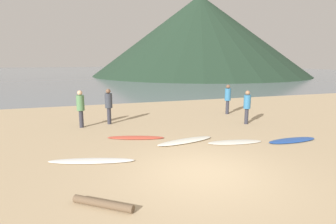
{
  "coord_description": "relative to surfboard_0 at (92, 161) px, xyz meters",
  "views": [
    {
      "loc": [
        -3.19,
        -6.6,
        3.09
      ],
      "look_at": [
        0.92,
        5.88,
        0.6
      ],
      "focal_mm": 29.85,
      "sensor_mm": 36.0,
      "label": 1
    }
  ],
  "objects": [
    {
      "name": "ground_plane",
      "position": [
        2.88,
        8.18,
        -0.14
      ],
      "size": [
        120.0,
        120.0,
        0.2
      ],
      "primitive_type": "cube",
      "color": "tan",
      "rests_on": "ground"
    },
    {
      "name": "surfboard_3",
      "position": [
        5.22,
        0.36,
        -0.01
      ],
      "size": [
        2.17,
        0.91,
        0.06
      ],
      "primitive_type": "ellipsoid",
      "rotation": [
        0.0,
        0.0,
        -0.16
      ],
      "color": "silver",
      "rests_on": "ground"
    },
    {
      "name": "surfboard_0",
      "position": [
        0.0,
        0.0,
        0.0
      ],
      "size": [
        2.66,
        1.17,
        0.07
      ],
      "primitive_type": "ellipsoid",
      "rotation": [
        0.0,
        0.0,
        -0.27
      ],
      "color": "white",
      "rests_on": "ground"
    },
    {
      "name": "headland_hill",
      "position": [
        23.0,
        42.91,
        7.51
      ],
      "size": [
        41.14,
        41.14,
        15.09
      ],
      "primitive_type": "cone",
      "color": "#1E3323",
      "rests_on": "ground"
    },
    {
      "name": "person_3",
      "position": [
        7.83,
        5.45,
        0.96
      ],
      "size": [
        0.34,
        0.34,
        1.68
      ],
      "rotation": [
        0.0,
        0.0,
        3.1
      ],
      "color": "#2D2D38",
      "rests_on": "ground"
    },
    {
      "name": "driftwood_log",
      "position": [
        0.08,
        -2.82,
        0.05
      ],
      "size": [
        1.23,
        0.99,
        0.17
      ],
      "primitive_type": "cylinder",
      "rotation": [
        0.0,
        1.57,
        -0.65
      ],
      "color": "brown",
      "rests_on": "ground"
    },
    {
      "name": "ocean_water",
      "position": [
        2.88,
        61.13,
        -0.04
      ],
      "size": [
        140.0,
        100.0,
        0.01
      ],
      "primitive_type": "cube",
      "color": "slate",
      "rests_on": "ground"
    },
    {
      "name": "surfboard_2",
      "position": [
        3.49,
        1.03,
        0.01
      ],
      "size": [
        2.45,
        1.02,
        0.1
      ],
      "primitive_type": "ellipsoid",
      "rotation": [
        0.0,
        0.0,
        0.2
      ],
      "color": "silver",
      "rests_on": "ground"
    },
    {
      "name": "person_2",
      "position": [
        1.11,
        4.99,
        0.97
      ],
      "size": [
        0.35,
        0.35,
        1.71
      ],
      "rotation": [
        0.0,
        0.0,
        4.95
      ],
      "color": "#2D2D38",
      "rests_on": "ground"
    },
    {
      "name": "person_1",
      "position": [
        7.43,
        2.94,
        0.92
      ],
      "size": [
        0.33,
        0.33,
        1.62
      ],
      "rotation": [
        0.0,
        0.0,
        2.68
      ],
      "color": "#2D2D38",
      "rests_on": "ground"
    },
    {
      "name": "surfboard_4",
      "position": [
        7.43,
        -0.13,
        0.0
      ],
      "size": [
        2.12,
        0.61,
        0.08
      ],
      "primitive_type": "ellipsoid",
      "rotation": [
        0.0,
        0.0,
        0.01
      ],
      "color": "#1E479E",
      "rests_on": "ground"
    },
    {
      "name": "surfboard_1",
      "position": [
        1.82,
        2.13,
        -0.0
      ],
      "size": [
        2.28,
        1.19,
        0.07
      ],
      "primitive_type": "ellipsoid",
      "rotation": [
        0.0,
        0.0,
        -0.33
      ],
      "color": "#D84C38",
      "rests_on": "ground"
    },
    {
      "name": "person_0",
      "position": [
        -0.18,
        4.68,
        0.97
      ],
      "size": [
        0.35,
        0.35,
        1.71
      ],
      "rotation": [
        0.0,
        0.0,
        2.9
      ],
      "color": "#2D2D38",
      "rests_on": "ground"
    }
  ]
}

